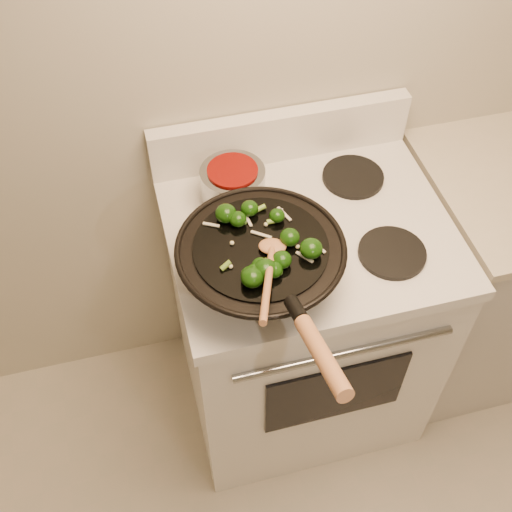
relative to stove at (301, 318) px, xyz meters
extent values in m
plane|color=beige|center=(0.01, 0.33, 0.83)|extent=(3.50, 0.00, 3.50)
cube|color=white|center=(0.00, 0.00, -0.03)|extent=(0.76, 0.64, 0.88)
cube|color=white|center=(0.00, 0.00, 0.43)|extent=(0.78, 0.66, 0.04)
cube|color=white|center=(0.00, 0.30, 0.53)|extent=(0.78, 0.05, 0.16)
cylinder|color=gray|center=(0.00, -0.33, 0.31)|extent=(0.60, 0.02, 0.02)
cube|color=black|center=(0.00, -0.33, 0.08)|extent=(0.42, 0.01, 0.28)
cylinder|color=black|center=(-0.18, -0.15, 0.46)|extent=(0.18, 0.18, 0.01)
cylinder|color=black|center=(0.18, -0.15, 0.46)|extent=(0.18, 0.18, 0.01)
cylinder|color=black|center=(-0.18, 0.15, 0.46)|extent=(0.18, 0.18, 0.01)
cylinder|color=black|center=(0.18, 0.15, 0.46)|extent=(0.18, 0.18, 0.01)
cube|color=silver|center=(0.78, 0.03, -0.03)|extent=(0.72, 0.60, 0.88)
torus|color=black|center=(-0.18, -0.15, 0.58)|extent=(0.42, 0.42, 0.02)
cylinder|color=black|center=(-0.18, -0.15, 0.59)|extent=(0.33, 0.33, 0.01)
cylinder|color=black|center=(-0.16, -0.39, 0.64)|extent=(0.04, 0.07, 0.05)
cylinder|color=#B87648|center=(-0.15, -0.53, 0.68)|extent=(0.05, 0.22, 0.09)
ellipsoid|color=#123608|center=(-0.07, -0.21, 0.61)|extent=(0.05, 0.05, 0.05)
cylinder|color=#4D8831|center=(-0.06, -0.21, 0.59)|extent=(0.02, 0.02, 0.02)
ellipsoid|color=#123608|center=(-0.23, -0.25, 0.61)|extent=(0.05, 0.05, 0.04)
ellipsoid|color=#123608|center=(-0.15, -0.22, 0.61)|extent=(0.05, 0.05, 0.04)
ellipsoid|color=#123608|center=(-0.22, -0.07, 0.61)|extent=(0.04, 0.04, 0.04)
cylinder|color=#4D8831|center=(-0.20, -0.07, 0.59)|extent=(0.02, 0.02, 0.02)
ellipsoid|color=#123608|center=(-0.24, -0.05, 0.61)|extent=(0.05, 0.05, 0.05)
ellipsoid|color=#123608|center=(-0.12, -0.08, 0.60)|extent=(0.04, 0.04, 0.03)
ellipsoid|color=#123608|center=(-0.17, -0.24, 0.61)|extent=(0.04, 0.04, 0.04)
cylinder|color=#4D8831|center=(-0.16, -0.24, 0.59)|extent=(0.02, 0.02, 0.02)
ellipsoid|color=#123608|center=(-0.18, -0.04, 0.61)|extent=(0.04, 0.04, 0.04)
ellipsoid|color=#123608|center=(-0.11, -0.16, 0.61)|extent=(0.05, 0.05, 0.04)
ellipsoid|color=#123608|center=(-0.22, -0.24, 0.61)|extent=(0.04, 0.04, 0.04)
cylinder|color=#4D8831|center=(-0.20, -0.24, 0.59)|extent=(0.02, 0.02, 0.01)
ellipsoid|color=#123608|center=(-0.19, -0.24, 0.61)|extent=(0.06, 0.06, 0.05)
ellipsoid|color=#123608|center=(-0.20, -0.23, 0.61)|extent=(0.04, 0.04, 0.04)
ellipsoid|color=#123608|center=(-0.23, -0.24, 0.61)|extent=(0.04, 0.04, 0.04)
cylinder|color=#4D8831|center=(-0.22, -0.24, 0.59)|extent=(0.02, 0.02, 0.02)
cube|color=silver|center=(-0.05, -0.19, 0.59)|extent=(0.03, 0.05, 0.00)
cube|color=silver|center=(-0.19, -0.06, 0.59)|extent=(0.01, 0.04, 0.00)
cube|color=silver|center=(-0.28, -0.06, 0.59)|extent=(0.04, 0.03, 0.00)
cube|color=silver|center=(-0.11, -0.07, 0.59)|extent=(0.03, 0.04, 0.00)
cube|color=silver|center=(-0.17, -0.12, 0.59)|extent=(0.05, 0.04, 0.00)
cube|color=silver|center=(-0.14, -0.19, 0.59)|extent=(0.03, 0.04, 0.00)
cube|color=silver|center=(-0.11, -0.16, 0.59)|extent=(0.05, 0.03, 0.00)
cube|color=silver|center=(-0.10, -0.07, 0.59)|extent=(0.03, 0.05, 0.00)
cube|color=silver|center=(-0.09, -0.21, 0.59)|extent=(0.03, 0.04, 0.00)
cube|color=silver|center=(-0.18, -0.22, 0.59)|extent=(0.05, 0.04, 0.00)
cylinder|color=olive|center=(-0.18, -0.21, 0.60)|extent=(0.03, 0.02, 0.02)
cylinder|color=olive|center=(-0.28, -0.20, 0.60)|extent=(0.02, 0.03, 0.01)
cylinder|color=olive|center=(-0.15, -0.04, 0.60)|extent=(0.02, 0.03, 0.01)
cylinder|color=olive|center=(-0.14, -0.20, 0.60)|extent=(0.03, 0.02, 0.02)
cylinder|color=olive|center=(-0.14, -0.09, 0.60)|extent=(0.03, 0.02, 0.02)
sphere|color=beige|center=(-0.10, -0.18, 0.59)|extent=(0.01, 0.01, 0.01)
sphere|color=beige|center=(-0.15, -0.09, 0.59)|extent=(0.01, 0.01, 0.01)
sphere|color=beige|center=(-0.26, -0.20, 0.59)|extent=(0.01, 0.01, 0.01)
sphere|color=beige|center=(-0.24, -0.13, 0.59)|extent=(0.01, 0.01, 0.01)
sphere|color=beige|center=(-0.21, -0.24, 0.59)|extent=(0.01, 0.01, 0.01)
ellipsoid|color=#B87648|center=(-0.16, -0.17, 0.60)|extent=(0.08, 0.07, 0.02)
cylinder|color=#B87648|center=(-0.20, -0.30, 0.64)|extent=(0.11, 0.26, 0.09)
cylinder|color=gray|center=(-0.18, 0.15, 0.51)|extent=(0.18, 0.18, 0.10)
cylinder|color=#6F0905|center=(-0.18, 0.15, 0.57)|extent=(0.14, 0.14, 0.01)
cylinder|color=black|center=(-0.14, 0.01, 0.56)|extent=(0.05, 0.11, 0.02)
camera|label=1|loc=(-0.44, -1.11, 1.75)|focal=45.00mm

